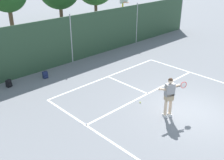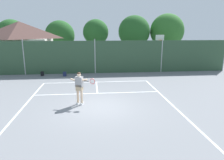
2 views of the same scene
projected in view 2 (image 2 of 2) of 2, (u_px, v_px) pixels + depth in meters
name	position (u px, v px, depth m)	size (l,w,h in m)	color
ground_plane	(99.00, 107.00, 11.30)	(120.00, 120.00, 0.00)	slate
court_markings	(98.00, 103.00, 11.93)	(8.30, 11.10, 0.01)	white
chainlink_fence	(95.00, 57.00, 19.63)	(26.09, 0.09, 3.23)	#2D4C33
basketball_hoop	(159.00, 47.00, 21.89)	(0.90, 0.67, 3.55)	yellow
clubhouse_building	(21.00, 44.00, 22.43)	(6.58, 5.02, 4.94)	beige
treeline_backdrop	(108.00, 33.00, 28.62)	(25.51, 4.29, 6.27)	brown
tennis_player	(80.00, 85.00, 11.45)	(1.37, 0.55, 1.85)	silver
tennis_ball	(82.00, 95.00, 13.25)	(0.07, 0.07, 0.07)	#CCE033
backpack_black	(42.00, 74.00, 18.77)	(0.33, 0.31, 0.46)	black
backpack_navy	(65.00, 74.00, 18.62)	(0.29, 0.26, 0.46)	navy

